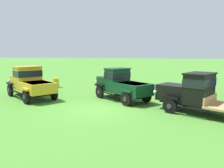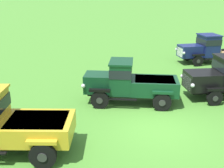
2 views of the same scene
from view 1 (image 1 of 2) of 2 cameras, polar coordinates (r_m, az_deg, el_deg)
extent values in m
plane|color=#47842D|center=(12.40, -3.44, -6.65)|extent=(240.00, 240.00, 0.00)
cylinder|color=black|center=(17.72, -25.04, -1.48)|extent=(0.83, 0.67, 0.88)
cylinder|color=#2D2D2D|center=(17.69, -25.40, -1.52)|extent=(0.27, 0.20, 0.31)
cylinder|color=black|center=(18.29, -19.40, -0.90)|extent=(0.83, 0.67, 0.88)
cylinder|color=#2D2D2D|center=(18.33, -19.07, -0.86)|extent=(0.27, 0.20, 0.31)
cylinder|color=black|center=(14.63, -21.57, -3.17)|extent=(0.83, 0.67, 0.88)
cylinder|color=#2D2D2D|center=(14.59, -21.99, -3.22)|extent=(0.27, 0.20, 0.31)
cylinder|color=black|center=(15.32, -14.95, -2.38)|extent=(0.83, 0.67, 0.88)
cylinder|color=#2D2D2D|center=(15.37, -14.57, -2.34)|extent=(0.27, 0.20, 0.31)
cube|color=black|center=(16.49, -20.45, -1.60)|extent=(4.38, 3.51, 0.12)
cube|color=gold|center=(18.11, -22.49, 0.68)|extent=(1.93, 1.90, 0.85)
cube|color=silver|center=(18.77, -23.14, 0.75)|extent=(0.64, 0.87, 0.64)
sphere|color=silver|center=(18.57, -25.22, 0.76)|extent=(0.20, 0.20, 0.20)
sphere|color=silver|center=(18.99, -21.15, 1.13)|extent=(0.20, 0.20, 0.20)
cube|color=black|center=(17.65, -25.14, 0.09)|extent=(0.94, 0.75, 0.12)
cube|color=black|center=(18.22, -19.48, 0.62)|extent=(0.94, 0.75, 0.12)
cube|color=gold|center=(16.81, -21.13, 1.43)|extent=(1.96, 2.06, 1.56)
cube|color=black|center=(16.77, -21.19, 2.62)|extent=(2.02, 2.11, 0.44)
cube|color=gold|center=(16.74, -21.27, 4.21)|extent=(2.10, 2.19, 0.08)
cube|color=black|center=(16.53, -23.83, -1.83)|extent=(1.49, 1.11, 0.05)
cube|color=black|center=(17.13, -17.96, -1.21)|extent=(1.49, 1.11, 0.05)
cube|color=gold|center=(15.19, -18.77, -0.80)|extent=(2.92, 2.77, 0.67)
cube|color=black|center=(15.15, -18.83, 0.34)|extent=(2.46, 2.34, 0.06)
cube|color=gold|center=(14.55, -21.67, -1.27)|extent=(0.91, 0.72, 0.12)
cube|color=gold|center=(15.24, -15.02, -0.57)|extent=(0.91, 0.72, 0.12)
cylinder|color=black|center=(15.41, -3.25, -2.09)|extent=(0.76, 0.67, 0.86)
cylinder|color=#2D2D2D|center=(15.36, -3.54, -2.13)|extent=(0.25, 0.22, 0.30)
cylinder|color=black|center=(16.37, 1.70, -1.48)|extent=(0.76, 0.67, 0.86)
cylinder|color=#2D2D2D|center=(16.42, 1.96, -1.45)|extent=(0.25, 0.22, 0.30)
cylinder|color=black|center=(13.11, 3.65, -3.91)|extent=(0.76, 0.67, 0.86)
cylinder|color=#2D2D2D|center=(13.05, 3.34, -3.96)|extent=(0.25, 0.22, 0.30)
cylinder|color=black|center=(14.22, 8.88, -3.04)|extent=(0.76, 0.67, 0.86)
cylinder|color=#2D2D2D|center=(14.28, 9.14, -3.00)|extent=(0.25, 0.22, 0.30)
cube|color=black|center=(14.73, 2.52, -2.24)|extent=(3.78, 3.37, 0.12)
cube|color=#0F381E|center=(15.94, -1.10, 0.37)|extent=(1.73, 1.72, 0.88)
cube|color=silver|center=(16.44, -2.31, 0.45)|extent=(0.64, 0.75, 0.66)
sphere|color=silver|center=(16.11, -4.19, 0.50)|extent=(0.20, 0.20, 0.20)
sphere|color=silver|center=(16.80, -0.54, 0.84)|extent=(0.20, 0.20, 0.20)
cube|color=black|center=(15.34, -3.26, -0.32)|extent=(0.89, 0.79, 0.12)
cube|color=black|center=(16.29, 1.71, 0.18)|extent=(0.89, 0.79, 0.12)
cube|color=#0F381E|center=(14.99, 1.39, 1.04)|extent=(1.71, 1.78, 1.48)
cube|color=black|center=(14.95, 1.39, 2.31)|extent=(1.77, 1.83, 0.41)
cube|color=#0F381E|center=(14.91, 1.40, 4.02)|extent=(1.83, 1.89, 0.08)
cube|color=black|center=(14.56, -0.96, -2.44)|extent=(1.17, 1.00, 0.05)
cube|color=black|center=(15.54, 4.01, -1.78)|extent=(1.17, 1.00, 0.05)
cube|color=#0F381E|center=(13.80, 5.47, -1.23)|extent=(2.71, 2.62, 0.71)
cube|color=black|center=(13.76, 5.49, 0.11)|extent=(2.29, 2.21, 0.06)
cube|color=#0F381E|center=(13.02, 3.67, -1.84)|extent=(0.86, 0.76, 0.12)
cube|color=#0F381E|center=(14.13, 8.92, -1.13)|extent=(0.86, 0.76, 0.12)
cylinder|color=black|center=(11.95, 14.88, -5.56)|extent=(0.77, 0.52, 0.78)
cylinder|color=#2D2D2D|center=(11.86, 14.65, -5.65)|extent=(0.25, 0.15, 0.27)
cylinder|color=black|center=(13.67, 18.64, -4.01)|extent=(0.77, 0.52, 0.78)
cylinder|color=#2D2D2D|center=(13.76, 18.81, -3.94)|extent=(0.25, 0.15, 0.27)
cube|color=black|center=(12.25, 23.19, -5.24)|extent=(4.67, 3.16, 0.12)
cube|color=black|center=(12.80, 15.98, -2.07)|extent=(2.11, 1.98, 0.87)
cube|color=silver|center=(13.17, 12.83, -1.87)|extent=(0.55, 0.97, 0.66)
sphere|color=silver|center=(12.54, 11.17, -2.01)|extent=(0.20, 0.20, 0.20)
sphere|color=silver|center=(13.80, 14.29, -1.19)|extent=(0.20, 0.20, 0.20)
cube|color=black|center=(11.86, 14.96, -3.50)|extent=(0.88, 0.60, 0.12)
cube|color=black|center=(13.59, 18.73, -2.20)|extent=(0.88, 0.60, 0.12)
cube|color=black|center=(12.21, 21.82, -1.23)|extent=(1.75, 2.01, 1.54)
cube|color=black|center=(12.16, 21.91, 0.38)|extent=(1.81, 2.07, 0.43)
cube|color=black|center=(12.12, 22.02, 2.55)|extent=(1.88, 2.13, 0.08)
cube|color=black|center=(11.47, 20.43, -6.08)|extent=(1.40, 0.83, 0.05)
cube|color=black|center=(13.21, 23.52, -4.41)|extent=(1.40, 0.83, 0.05)
cube|color=tan|center=(12.11, 24.26, -3.80)|extent=(0.94, 1.67, 0.44)
cylinder|color=gold|center=(20.73, -14.41, 0.30)|extent=(0.54, 0.54, 0.87)
cylinder|color=#896E0F|center=(20.71, -14.43, 0.77)|extent=(0.57, 0.57, 0.03)
cylinder|color=#896E0F|center=(20.75, -14.39, -0.17)|extent=(0.57, 0.57, 0.03)
camera|label=2|loc=(11.96, -56.98, 16.03)|focal=45.00mm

